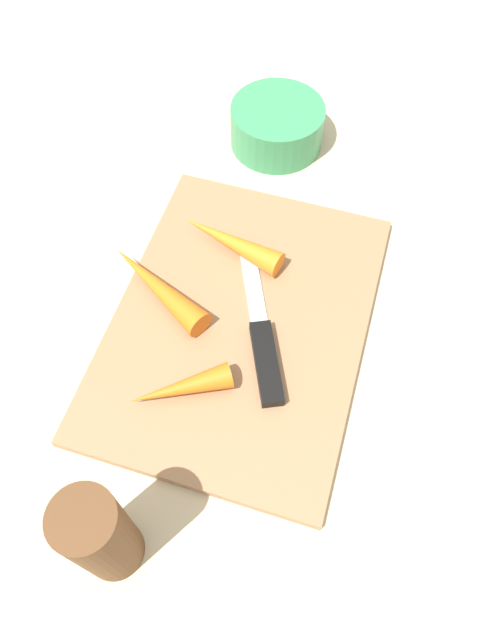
{
  "coord_description": "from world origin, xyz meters",
  "views": [
    {
      "loc": [
        0.3,
        0.09,
        0.54
      ],
      "look_at": [
        0.0,
        0.0,
        0.01
      ],
      "focal_mm": 32.6,
      "sensor_mm": 36.0,
      "label": 1
    }
  ],
  "objects_px": {
    "carrot_longest": "(157,286)",
    "carrot_shortest": "(180,388)",
    "pepper_grinder": "(100,536)",
    "cutting_board": "(240,323)",
    "carrot_medium": "(230,241)",
    "small_bowl": "(277,126)",
    "knife": "(264,351)"
  },
  "relations": [
    {
      "from": "carrot_longest",
      "to": "carrot_medium",
      "type": "distance_m",
      "value": 0.1
    },
    {
      "from": "knife",
      "to": "carrot_shortest",
      "type": "bearing_deg",
      "value": 110.47
    },
    {
      "from": "small_bowl",
      "to": "pepper_grinder",
      "type": "height_order",
      "value": "pepper_grinder"
    },
    {
      "from": "knife",
      "to": "pepper_grinder",
      "type": "bearing_deg",
      "value": 137.03
    },
    {
      "from": "carrot_longest",
      "to": "cutting_board",
      "type": "bearing_deg",
      "value": -155.33
    },
    {
      "from": "small_bowl",
      "to": "carrot_medium",
      "type": "bearing_deg",
      "value": -0.15
    },
    {
      "from": "carrot_longest",
      "to": "small_bowl",
      "type": "xyz_separation_m",
      "value": [
        -0.27,
        0.06,
        0.0
      ]
    },
    {
      "from": "carrot_medium",
      "to": "small_bowl",
      "type": "height_order",
      "value": "small_bowl"
    },
    {
      "from": "carrot_medium",
      "to": "knife",
      "type": "bearing_deg",
      "value": 136.58
    },
    {
      "from": "carrot_longest",
      "to": "carrot_shortest",
      "type": "height_order",
      "value": "carrot_longest"
    },
    {
      "from": "cutting_board",
      "to": "knife",
      "type": "distance_m",
      "value": 0.05
    },
    {
      "from": "carrot_longest",
      "to": "carrot_medium",
      "type": "xyz_separation_m",
      "value": [
        -0.08,
        0.06,
        -0.0
      ]
    },
    {
      "from": "cutting_board",
      "to": "carrot_medium",
      "type": "distance_m",
      "value": 0.1
    },
    {
      "from": "carrot_longest",
      "to": "carrot_shortest",
      "type": "relative_size",
      "value": 1.38
    },
    {
      "from": "pepper_grinder",
      "to": "carrot_shortest",
      "type": "bearing_deg",
      "value": 177.55
    },
    {
      "from": "knife",
      "to": "carrot_medium",
      "type": "height_order",
      "value": "carrot_medium"
    },
    {
      "from": "knife",
      "to": "small_bowl",
      "type": "relative_size",
      "value": 1.6
    },
    {
      "from": "carrot_shortest",
      "to": "pepper_grinder",
      "type": "height_order",
      "value": "pepper_grinder"
    },
    {
      "from": "carrot_shortest",
      "to": "carrot_medium",
      "type": "xyz_separation_m",
      "value": [
        -0.18,
        -0.01,
        0.0
      ]
    },
    {
      "from": "knife",
      "to": "carrot_longest",
      "type": "height_order",
      "value": "carrot_longest"
    },
    {
      "from": "small_bowl",
      "to": "carrot_longest",
      "type": "bearing_deg",
      "value": -11.66
    },
    {
      "from": "knife",
      "to": "carrot_medium",
      "type": "bearing_deg",
      "value": 7.24
    },
    {
      "from": "knife",
      "to": "small_bowl",
      "type": "height_order",
      "value": "small_bowl"
    },
    {
      "from": "pepper_grinder",
      "to": "carrot_longest",
      "type": "bearing_deg",
      "value": -167.3
    },
    {
      "from": "carrot_shortest",
      "to": "small_bowl",
      "type": "bearing_deg",
      "value": -122.41
    },
    {
      "from": "cutting_board",
      "to": "knife",
      "type": "bearing_deg",
      "value": 48.46
    },
    {
      "from": "cutting_board",
      "to": "small_bowl",
      "type": "relative_size",
      "value": 3.03
    },
    {
      "from": "carrot_medium",
      "to": "small_bowl",
      "type": "xyz_separation_m",
      "value": [
        -0.19,
        0.0,
        0.0
      ]
    },
    {
      "from": "cutting_board",
      "to": "carrot_shortest",
      "type": "distance_m",
      "value": 0.1
    },
    {
      "from": "cutting_board",
      "to": "carrot_medium",
      "type": "relative_size",
      "value": 2.88
    },
    {
      "from": "carrot_shortest",
      "to": "carrot_medium",
      "type": "relative_size",
      "value": 0.8
    },
    {
      "from": "carrot_longest",
      "to": "carrot_medium",
      "type": "relative_size",
      "value": 1.1
    }
  ]
}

